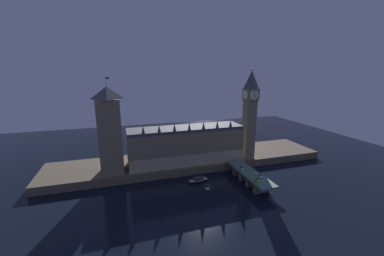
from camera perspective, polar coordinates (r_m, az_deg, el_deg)
ground_plane at (r=162.32m, az=3.81°, el=-13.66°), size 400.00×400.00×0.00m
embankment at (r=194.70m, az=-0.36°, el=-7.89°), size 220.00×42.00×5.87m
parliament_hall at (r=180.83m, az=-1.51°, el=-4.03°), size 86.85×22.55×32.91m
clock_tower at (r=189.77m, az=13.82°, el=3.77°), size 10.07×10.18×70.57m
victoria_tower at (r=167.83m, az=-19.27°, el=-0.53°), size 15.24×15.24×64.98m
bridge at (r=167.99m, az=13.84°, el=-11.23°), size 11.90×46.00×7.42m
car_northbound_lead at (r=171.03m, az=11.89°, el=-9.45°), size 2.03×3.92×1.60m
car_northbound_trail at (r=156.11m, az=15.40°, el=-12.01°), size 1.98×4.13×1.45m
car_southbound_lead at (r=162.37m, az=16.08°, el=-11.04°), size 1.87×4.64×1.37m
pedestrian_near_rail at (r=156.36m, az=14.14°, el=-11.77°), size 0.38×0.38×1.78m
pedestrian_mid_walk at (r=170.83m, az=15.06°, el=-9.61°), size 0.38×0.38×1.71m
pedestrian_far_rail at (r=175.61m, az=9.98°, el=-8.65°), size 0.38×0.38×1.83m
street_lamp_near at (r=151.12m, az=15.04°, el=-11.36°), size 1.34×0.60×6.86m
street_lamp_mid at (r=168.31m, az=15.63°, el=-8.92°), size 1.34×0.60×6.13m
street_lamp_far at (r=174.45m, az=9.86°, el=-7.60°), size 1.34×0.60×7.01m
boat_upstream at (r=166.05m, az=1.51°, el=-12.51°), size 15.18×6.44×3.32m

